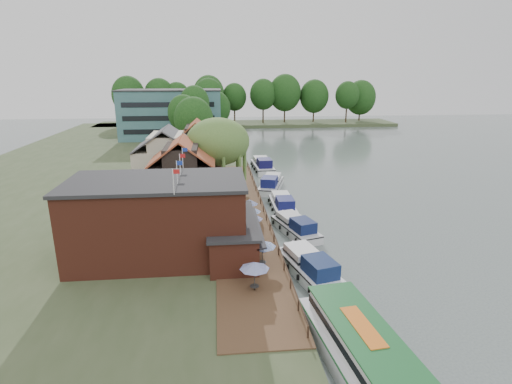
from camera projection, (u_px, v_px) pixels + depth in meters
name	position (u px, v px, depth m)	size (l,w,h in m)	color
ground	(329.00, 254.00, 39.24)	(260.00, 260.00, 0.00)	#4C5857
land_bank	(106.00, 172.00, 69.65)	(50.00, 140.00, 1.00)	#384728
quay_deck	(241.00, 213.00, 47.73)	(6.00, 50.00, 0.10)	#47301E
quay_rail	(263.00, 207.00, 48.33)	(0.20, 49.00, 1.00)	black
pub	(181.00, 218.00, 35.64)	(20.00, 11.00, 7.30)	maroon
hotel_block	(171.00, 114.00, 101.90)	(25.40, 12.40, 12.30)	#38666B
cottage_a	(183.00, 172.00, 49.68)	(8.60, 7.60, 8.50)	black
cottage_b	(167.00, 157.00, 58.94)	(9.60, 8.60, 8.50)	beige
cottage_c	(197.00, 146.00, 67.90)	(7.60, 7.60, 8.50)	black
willow	(218.00, 156.00, 54.60)	(8.60, 8.60, 10.43)	#476B2D
umbrella_0	(254.00, 276.00, 30.23)	(2.28, 2.28, 2.38)	navy
umbrella_1	(262.00, 253.00, 34.09)	(2.36, 2.36, 2.38)	#1B4196
umbrella_2	(248.00, 242.00, 36.37)	(2.36, 2.36, 2.38)	navy
umbrella_3	(252.00, 225.00, 40.49)	(2.11, 2.11, 2.38)	navy
umbrella_4	(252.00, 217.00, 42.62)	(2.01, 2.01, 2.38)	navy
umbrella_5	(249.00, 209.00, 45.13)	(2.01, 2.01, 2.38)	navy
cruiser_0	(310.00, 263.00, 34.70)	(3.18, 9.84, 2.38)	white
cruiser_1	(296.00, 224.00, 43.98)	(2.92, 9.06, 2.16)	silver
cruiser_2	(283.00, 202.00, 51.32)	(3.03, 9.38, 2.25)	white
cruiser_3	(271.00, 182.00, 60.84)	(3.16, 9.79, 2.37)	silver
cruiser_4	(263.00, 164.00, 72.66)	(3.42, 10.57, 2.59)	white
tour_boat	(366.00, 355.00, 22.94)	(3.89, 13.81, 3.01)	silver
swan	(309.00, 320.00, 28.34)	(0.44, 0.44, 0.44)	white
bank_tree_0	(194.00, 128.00, 77.34)	(7.60, 7.60, 11.90)	#143811
bank_tree_1	(184.00, 123.00, 85.14)	(6.74, 6.74, 11.88)	#143811
bank_tree_2	(195.00, 116.00, 91.17)	(6.69, 6.69, 13.60)	#143811
bank_tree_3	(216.00, 112.00, 111.58)	(8.31, 8.31, 11.54)	#143811
bank_tree_4	(209.00, 104.00, 119.09)	(8.92, 8.92, 14.90)	#143811
bank_tree_5	(204.00, 107.00, 124.35)	(7.71, 7.71, 11.87)	#143811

